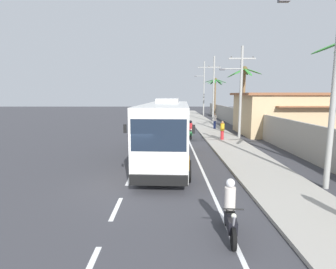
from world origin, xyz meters
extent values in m
plane|color=#3A3A3F|center=(0.00, 0.00, 0.00)|extent=(160.00, 160.00, 0.00)
cube|color=#A8A399|center=(6.80, 10.00, 0.07)|extent=(3.20, 90.00, 0.14)
cube|color=white|center=(0.00, -2.57, 0.00)|extent=(0.16, 2.00, 0.01)
cube|color=white|center=(0.00, 0.91, 0.00)|extent=(0.16, 2.00, 0.01)
cube|color=white|center=(0.00, 4.40, 0.00)|extent=(0.16, 2.00, 0.01)
cube|color=white|center=(0.00, 7.88, 0.00)|extent=(0.16, 2.00, 0.01)
cube|color=white|center=(0.00, 11.37, 0.00)|extent=(0.16, 2.00, 0.01)
cube|color=white|center=(0.00, 14.85, 0.00)|extent=(0.16, 2.00, 0.01)
cube|color=white|center=(0.00, 18.34, 0.00)|extent=(0.16, 2.00, 0.01)
cube|color=white|center=(0.00, 21.83, 0.00)|extent=(0.16, 2.00, 0.01)
cube|color=white|center=(0.00, 25.31, 0.00)|extent=(0.16, 2.00, 0.01)
cube|color=white|center=(0.00, 28.80, 0.00)|extent=(0.16, 2.00, 0.01)
cube|color=white|center=(0.00, 32.28, 0.00)|extent=(0.16, 2.00, 0.01)
cube|color=white|center=(0.00, 35.77, 0.00)|extent=(0.16, 2.00, 0.01)
cube|color=white|center=(0.00, 39.25, 0.00)|extent=(0.16, 2.00, 0.01)
cube|color=white|center=(0.00, 42.74, 0.00)|extent=(0.16, 2.00, 0.01)
cube|color=white|center=(0.00, 46.22, 0.00)|extent=(0.16, 2.00, 0.01)
cube|color=white|center=(0.00, 49.71, 0.00)|extent=(0.16, 2.00, 0.01)
cube|color=white|center=(3.72, 15.00, 0.00)|extent=(0.14, 70.00, 0.01)
cube|color=#9E998E|center=(10.60, 14.00, 1.14)|extent=(0.24, 60.00, 2.29)
cube|color=silver|center=(1.78, 4.20, 1.97)|extent=(3.06, 10.66, 3.16)
cube|color=#192333|center=(1.79, 4.40, 2.52)|extent=(3.04, 9.82, 1.01)
cube|color=#192333|center=(1.49, -1.02, 2.44)|extent=(2.28, 0.23, 1.33)
cube|color=orange|center=(1.78, 4.20, 1.26)|extent=(3.09, 10.45, 0.57)
cube|color=black|center=(1.48, -1.11, 0.59)|extent=(2.43, 0.30, 0.44)
cube|color=#B7B7B7|center=(1.86, 5.52, 3.69)|extent=(1.49, 2.39, 0.28)
cube|color=black|center=(2.91, -0.89, 2.68)|extent=(0.12, 0.09, 0.36)
cube|color=black|center=(0.08, -0.73, 2.68)|extent=(0.12, 0.09, 0.36)
cylinder|color=black|center=(2.78, 0.45, 0.52)|extent=(0.38, 1.06, 1.04)
cylinder|color=black|center=(0.36, 0.59, 0.52)|extent=(0.38, 1.06, 1.04)
cylinder|color=black|center=(3.17, 7.29, 0.52)|extent=(0.38, 1.06, 1.04)
cylinder|color=black|center=(0.75, 7.43, 0.52)|extent=(0.38, 1.06, 1.04)
cylinder|color=black|center=(3.60, -5.19, 0.30)|extent=(0.15, 0.61, 0.60)
cylinder|color=black|center=(3.72, -3.83, 0.30)|extent=(0.17, 0.61, 0.60)
cube|color=black|center=(3.65, -4.56, 0.52)|extent=(0.34, 1.12, 0.36)
cube|color=black|center=(3.68, -4.26, 0.72)|extent=(0.29, 0.62, 0.12)
cylinder|color=gray|center=(3.61, -5.07, 0.60)|extent=(0.09, 0.32, 0.67)
cylinder|color=black|center=(3.62, -4.97, 1.04)|extent=(0.56, 0.09, 0.04)
sphere|color=#EAEACC|center=(3.61, -5.09, 0.90)|extent=(0.14, 0.14, 0.14)
cylinder|color=beige|center=(3.68, -4.31, 1.07)|extent=(0.32, 0.32, 0.70)
sphere|color=white|center=(3.68, -4.31, 1.55)|extent=(0.26, 0.26, 0.26)
cylinder|color=black|center=(3.97, 12.52, 0.30)|extent=(0.12, 0.60, 0.60)
cylinder|color=black|center=(4.02, 13.88, 0.30)|extent=(0.14, 0.60, 0.60)
cube|color=#1E7F38|center=(3.99, 13.15, 0.52)|extent=(0.28, 1.11, 0.36)
cube|color=black|center=(4.00, 13.45, 0.72)|extent=(0.26, 0.61, 0.12)
cylinder|color=gray|center=(3.98, 12.64, 0.60)|extent=(0.07, 0.32, 0.67)
cylinder|color=black|center=(3.98, 12.74, 1.04)|extent=(0.56, 0.06, 0.04)
sphere|color=#EAEACC|center=(3.98, 12.62, 0.90)|extent=(0.14, 0.14, 0.14)
cylinder|color=red|center=(4.00, 13.40, 1.07)|extent=(0.32, 0.32, 0.69)
sphere|color=black|center=(4.00, 13.40, 1.54)|extent=(0.26, 0.26, 0.26)
cylinder|color=navy|center=(7.30, 19.45, 0.58)|extent=(0.28, 0.28, 0.88)
cylinder|color=beige|center=(7.30, 19.45, 1.37)|extent=(0.36, 0.36, 0.70)
sphere|color=tan|center=(7.30, 19.45, 1.81)|extent=(0.22, 0.22, 0.22)
cylinder|color=red|center=(6.63, 11.71, 0.54)|extent=(0.28, 0.28, 0.79)
cylinder|color=gold|center=(6.63, 11.71, 1.24)|extent=(0.36, 0.36, 0.63)
sphere|color=#9E704C|center=(6.63, 11.71, 1.66)|extent=(0.23, 0.23, 0.23)
cylinder|color=#9E9E99|center=(8.79, -0.43, 5.20)|extent=(0.24, 0.24, 10.41)
cube|color=#4C4C51|center=(6.47, -0.43, 7.79)|extent=(0.44, 0.24, 0.14)
cylinder|color=#9E9E99|center=(8.54, 13.23, 4.19)|extent=(0.24, 0.24, 8.38)
cube|color=#9E9E99|center=(8.54, 13.23, 7.27)|extent=(2.44, 0.12, 0.12)
cylinder|color=#4C4742|center=(7.56, 13.23, 7.39)|extent=(0.08, 0.08, 0.16)
cylinder|color=#4C4742|center=(9.51, 13.23, 7.39)|extent=(0.08, 0.08, 0.16)
cylinder|color=#9E9E99|center=(7.66, 13.23, 6.37)|extent=(1.76, 0.09, 0.09)
cube|color=#4C4C51|center=(6.78, 13.23, 6.31)|extent=(0.44, 0.24, 0.14)
cylinder|color=#9E9E99|center=(8.31, 26.90, 4.67)|extent=(0.24, 0.24, 9.35)
cube|color=#9E9E99|center=(8.31, 26.90, 7.83)|extent=(1.87, 0.12, 0.12)
cylinder|color=#4C4742|center=(7.56, 26.90, 7.95)|extent=(0.08, 0.08, 0.16)
cylinder|color=#4C4742|center=(9.06, 26.90, 7.95)|extent=(0.08, 0.08, 0.16)
cylinder|color=#9E9E99|center=(8.74, 40.56, 5.13)|extent=(0.24, 0.24, 10.26)
cube|color=#9E9E99|center=(8.74, 40.56, 9.13)|extent=(2.51, 0.12, 0.12)
cylinder|color=#4C4742|center=(7.73, 40.56, 9.25)|extent=(0.08, 0.08, 0.16)
cylinder|color=#4C4742|center=(9.74, 40.56, 9.25)|extent=(0.08, 0.08, 0.16)
cylinder|color=#9E9E99|center=(7.91, 40.56, 7.52)|extent=(1.65, 0.09, 0.09)
cube|color=#4C4C51|center=(7.08, 40.56, 7.46)|extent=(0.44, 0.24, 0.14)
ellipsoid|color=#3D893D|center=(9.83, 1.84, 6.41)|extent=(1.72, 1.25, 0.76)
cylinder|color=brown|center=(9.83, 16.93, 3.33)|extent=(0.30, 0.30, 6.65)
ellipsoid|color=#337F33|center=(10.80, 17.08, 6.46)|extent=(2.02, 0.65, 0.70)
ellipsoid|color=#337F33|center=(10.24, 17.82, 6.48)|extent=(1.16, 1.96, 0.66)
ellipsoid|color=#337F33|center=(9.05, 17.41, 6.32)|extent=(1.81, 1.30, 0.97)
ellipsoid|color=#337F33|center=(9.15, 16.27, 6.40)|extent=(1.65, 1.62, 0.83)
ellipsoid|color=#337F33|center=(9.94, 16.02, 6.31)|extent=(0.58, 1.92, 0.99)
sphere|color=brown|center=(9.83, 16.93, 6.70)|extent=(0.56, 0.56, 0.56)
cylinder|color=brown|center=(10.17, 36.33, 3.30)|extent=(0.28, 0.28, 6.61)
ellipsoid|color=#28702D|center=(11.14, 36.36, 6.39)|extent=(1.98, 0.42, 0.74)
ellipsoid|color=#28702D|center=(10.85, 36.91, 6.22)|extent=(1.64, 1.46, 1.08)
ellipsoid|color=#28702D|center=(9.86, 37.21, 6.29)|extent=(0.97, 1.92, 0.94)
ellipsoid|color=#28702D|center=(9.27, 36.72, 6.44)|extent=(1.98, 1.12, 0.64)
ellipsoid|color=#28702D|center=(9.42, 35.78, 6.30)|extent=(1.75, 1.42, 0.92)
ellipsoid|color=#28702D|center=(9.96, 35.42, 6.31)|extent=(0.77, 1.95, 0.90)
ellipsoid|color=#28702D|center=(10.64, 35.53, 6.29)|extent=(1.27, 1.83, 0.94)
sphere|color=brown|center=(10.17, 36.33, 6.66)|extent=(0.56, 0.56, 0.56)
cube|color=tan|center=(16.45, 15.97, 2.00)|extent=(14.09, 6.92, 4.00)
cube|color=brown|center=(16.45, 15.97, 4.12)|extent=(14.94, 7.34, 0.24)
cube|color=brown|center=(16.45, 12.15, 3.00)|extent=(9.86, 0.80, 0.10)
camera|label=1|loc=(1.87, -11.84, 4.08)|focal=28.96mm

